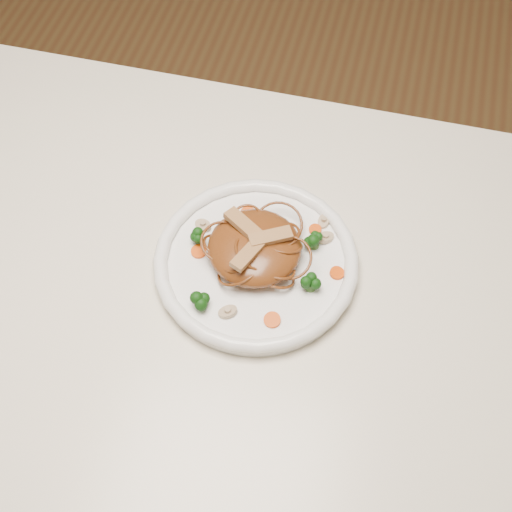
# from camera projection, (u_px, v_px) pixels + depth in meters

# --- Properties ---
(ground) EXTENTS (4.00, 4.00, 0.00)m
(ground) POSITION_uv_depth(u_px,v_px,m) (211.00, 454.00, 1.59)
(ground) COLOR brown
(ground) RESTS_ON ground
(table) EXTENTS (1.20, 0.80, 0.75)m
(table) POSITION_uv_depth(u_px,v_px,m) (188.00, 318.00, 1.05)
(table) COLOR beige
(table) RESTS_ON ground
(plate) EXTENTS (0.32, 0.32, 0.02)m
(plate) POSITION_uv_depth(u_px,v_px,m) (256.00, 265.00, 0.97)
(plate) COLOR white
(plate) RESTS_ON table
(noodle_mound) EXTENTS (0.13, 0.13, 0.04)m
(noodle_mound) POSITION_uv_depth(u_px,v_px,m) (255.00, 247.00, 0.96)
(noodle_mound) COLOR brown
(noodle_mound) RESTS_ON plate
(chicken_a) EXTENTS (0.06, 0.05, 0.01)m
(chicken_a) POSITION_uv_depth(u_px,v_px,m) (270.00, 237.00, 0.93)
(chicken_a) COLOR tan
(chicken_a) RESTS_ON noodle_mound
(chicken_b) EXTENTS (0.06, 0.05, 0.01)m
(chicken_b) POSITION_uv_depth(u_px,v_px,m) (244.00, 225.00, 0.94)
(chicken_b) COLOR tan
(chicken_b) RESTS_ON noodle_mound
(chicken_c) EXTENTS (0.04, 0.06, 0.01)m
(chicken_c) POSITION_uv_depth(u_px,v_px,m) (248.00, 254.00, 0.92)
(chicken_c) COLOR tan
(chicken_c) RESTS_ON noodle_mound
(broccoli_0) EXTENTS (0.03, 0.03, 0.03)m
(broccoli_0) POSITION_uv_depth(u_px,v_px,m) (315.00, 239.00, 0.97)
(broccoli_0) COLOR #11460E
(broccoli_0) RESTS_ON plate
(broccoli_1) EXTENTS (0.04, 0.04, 0.03)m
(broccoli_1) POSITION_uv_depth(u_px,v_px,m) (200.00, 235.00, 0.97)
(broccoli_1) COLOR #11460E
(broccoli_1) RESTS_ON plate
(broccoli_2) EXTENTS (0.03, 0.03, 0.03)m
(broccoli_2) POSITION_uv_depth(u_px,v_px,m) (201.00, 301.00, 0.92)
(broccoli_2) COLOR #11460E
(broccoli_2) RESTS_ON plate
(broccoli_3) EXTENTS (0.03, 0.03, 0.03)m
(broccoli_3) POSITION_uv_depth(u_px,v_px,m) (311.00, 282.00, 0.93)
(broccoli_3) COLOR #11460E
(broccoli_3) RESTS_ON plate
(carrot_0) EXTENTS (0.02, 0.02, 0.00)m
(carrot_0) POSITION_uv_depth(u_px,v_px,m) (315.00, 230.00, 1.00)
(carrot_0) COLOR #E74908
(carrot_0) RESTS_ON plate
(carrot_1) EXTENTS (0.03, 0.03, 0.00)m
(carrot_1) POSITION_uv_depth(u_px,v_px,m) (199.00, 252.00, 0.97)
(carrot_1) COLOR #E74908
(carrot_1) RESTS_ON plate
(carrot_2) EXTENTS (0.03, 0.03, 0.00)m
(carrot_2) POSITION_uv_depth(u_px,v_px,m) (337.00, 273.00, 0.95)
(carrot_2) COLOR #E74908
(carrot_2) RESTS_ON plate
(carrot_3) EXTENTS (0.02, 0.02, 0.00)m
(carrot_3) POSITION_uv_depth(u_px,v_px,m) (248.00, 214.00, 1.01)
(carrot_3) COLOR #E74908
(carrot_3) RESTS_ON plate
(carrot_4) EXTENTS (0.03, 0.03, 0.00)m
(carrot_4) POSITION_uv_depth(u_px,v_px,m) (272.00, 320.00, 0.91)
(carrot_4) COLOR #E74908
(carrot_4) RESTS_ON plate
(mushroom_0) EXTENTS (0.04, 0.04, 0.01)m
(mushroom_0) POSITION_uv_depth(u_px,v_px,m) (228.00, 312.00, 0.92)
(mushroom_0) COLOR beige
(mushroom_0) RESTS_ON plate
(mushroom_1) EXTENTS (0.04, 0.04, 0.01)m
(mushroom_1) POSITION_uv_depth(u_px,v_px,m) (325.00, 238.00, 0.99)
(mushroom_1) COLOR beige
(mushroom_1) RESTS_ON plate
(mushroom_2) EXTENTS (0.03, 0.03, 0.01)m
(mushroom_2) POSITION_uv_depth(u_px,v_px,m) (203.00, 225.00, 1.00)
(mushroom_2) COLOR beige
(mushroom_2) RESTS_ON plate
(mushroom_3) EXTENTS (0.02, 0.02, 0.01)m
(mushroom_3) POSITION_uv_depth(u_px,v_px,m) (324.00, 221.00, 1.00)
(mushroom_3) COLOR beige
(mushroom_3) RESTS_ON plate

